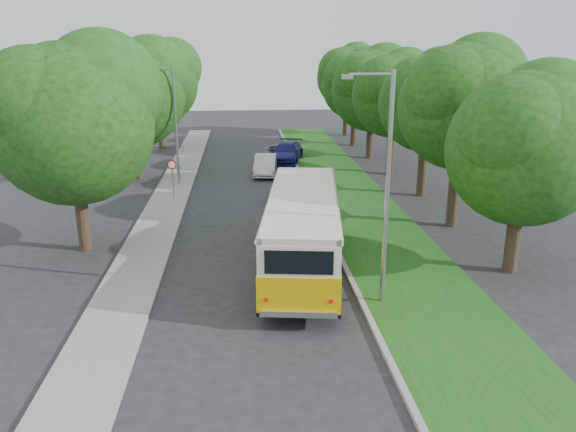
{
  "coord_description": "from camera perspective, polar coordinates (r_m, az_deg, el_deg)",
  "views": [
    {
      "loc": [
        -0.47,
        -20.15,
        8.7
      ],
      "look_at": [
        1.5,
        3.45,
        1.5
      ],
      "focal_mm": 35.0,
      "sensor_mm": 36.0,
      "label": 1
    }
  ],
  "objects": [
    {
      "name": "vintage_bus",
      "position": [
        22.33,
        1.52,
        -1.67
      ],
      "size": [
        4.14,
        10.95,
        3.17
      ],
      "primitive_type": null,
      "rotation": [
        0.0,
        0.0,
        -0.13
      ],
      "color": "#EEB207",
      "rests_on": "ground"
    },
    {
      "name": "car_grey",
      "position": [
        44.03,
        -1.02,
        6.38
      ],
      "size": [
        2.74,
        4.94,
        1.31
      ],
      "primitive_type": "imported",
      "rotation": [
        0.0,
        0.0,
        -0.13
      ],
      "color": "#595B60",
      "rests_on": "ground"
    },
    {
      "name": "car_blue",
      "position": [
        43.84,
        -0.14,
        6.47
      ],
      "size": [
        3.33,
        5.56,
        1.51
      ],
      "primitive_type": "imported",
      "rotation": [
        0.0,
        0.0,
        -0.25
      ],
      "color": "navy",
      "rests_on": "ground"
    },
    {
      "name": "curb",
      "position": [
        26.9,
        4.2,
        -1.84
      ],
      "size": [
        0.2,
        70.0,
        0.15
      ],
      "primitive_type": "cube",
      "color": "gray",
      "rests_on": "ground"
    },
    {
      "name": "warning_sign",
      "position": [
        33.12,
        -11.68,
        4.38
      ],
      "size": [
        0.56,
        0.1,
        2.5
      ],
      "color": "gray",
      "rests_on": "ground"
    },
    {
      "name": "treeline",
      "position": [
        38.41,
        0.67,
        12.77
      ],
      "size": [
        24.27,
        41.91,
        9.46
      ],
      "color": "#332319",
      "rests_on": "ground"
    },
    {
      "name": "car_white",
      "position": [
        39.47,
        -2.32,
        5.2
      ],
      "size": [
        1.89,
        4.35,
        1.39
      ],
      "primitive_type": "imported",
      "rotation": [
        0.0,
        0.0,
        -0.1
      ],
      "color": "silver",
      "rests_on": "ground"
    },
    {
      "name": "lamppost_far",
      "position": [
        36.68,
        -11.5,
        9.4
      ],
      "size": [
        1.71,
        0.16,
        7.5
      ],
      "color": "gray",
      "rests_on": "ground"
    },
    {
      "name": "lamppost_near",
      "position": [
        18.77,
        9.82,
        3.32
      ],
      "size": [
        1.71,
        0.16,
        8.0
      ],
      "color": "gray",
      "rests_on": "ground"
    },
    {
      "name": "sidewalk",
      "position": [
        26.94,
        -13.76,
        -2.3
      ],
      "size": [
        2.2,
        70.0,
        0.12
      ],
      "primitive_type": "cube",
      "color": "gray",
      "rests_on": "ground"
    },
    {
      "name": "grass_verge",
      "position": [
        27.35,
        9.07,
        -1.71
      ],
      "size": [
        4.5,
        70.0,
        0.13
      ],
      "primitive_type": "cube",
      "color": "#1C4F15",
      "rests_on": "ground"
    },
    {
      "name": "ground",
      "position": [
        21.95,
        -3.17,
        -6.46
      ],
      "size": [
        120.0,
        120.0,
        0.0
      ],
      "primitive_type": "plane",
      "color": "#262629",
      "rests_on": "ground"
    },
    {
      "name": "car_silver",
      "position": [
        31.4,
        -0.41,
        2.02
      ],
      "size": [
        1.6,
        3.74,
        1.26
      ],
      "primitive_type": "imported",
      "rotation": [
        0.0,
        0.0,
        0.03
      ],
      "color": "silver",
      "rests_on": "ground"
    }
  ]
}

